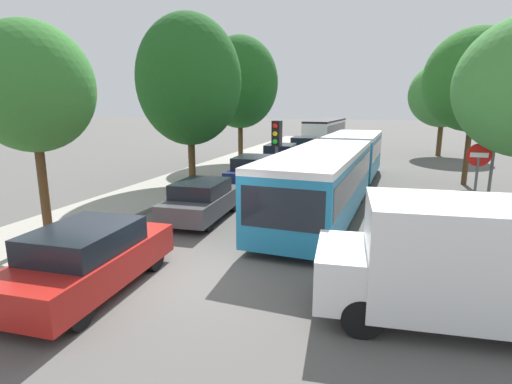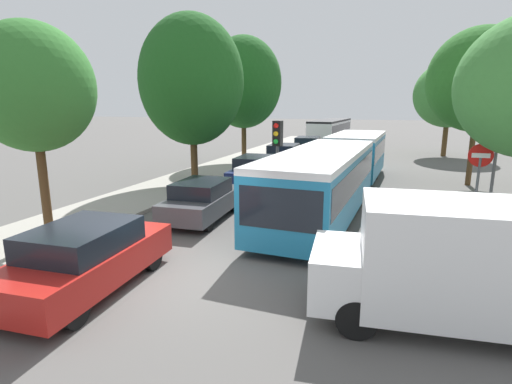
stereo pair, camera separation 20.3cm
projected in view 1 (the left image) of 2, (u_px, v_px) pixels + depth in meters
ground_plane at (191, 281)px, 9.19m from camera, size 200.00×200.00×0.00m
kerb_strip_left at (231, 162)px, 27.32m from camera, size 3.20×45.27×0.14m
articulated_bus at (338, 166)px, 17.08m from camera, size 3.34×16.37×2.42m
city_bus_rear at (326, 129)px, 42.28m from camera, size 3.07×11.06×2.35m
queued_car_red at (88, 259)px, 8.52m from camera, size 2.01×4.34×1.48m
queued_car_graphite at (202, 200)px, 13.95m from camera, size 1.88×4.05×1.38m
queued_car_navy at (254, 171)px, 19.57m from camera, size 2.03×4.39×1.50m
queued_car_blue at (280, 156)px, 25.34m from camera, size 2.03×4.39×1.50m
queued_car_green at (304, 146)px, 30.89m from camera, size 2.04×4.40×1.50m
white_van at (470, 261)px, 7.14m from camera, size 5.16×2.41×2.31m
traffic_light at (277, 146)px, 14.37m from camera, size 0.36×0.38×3.40m
no_entry_sign at (477, 174)px, 12.21m from camera, size 0.70×0.08×2.82m
direction_sign_post at (494, 149)px, 12.88m from camera, size 0.10×1.40×3.60m
tree_left_near at (32, 88)px, 10.48m from camera, size 3.21×3.21×6.12m
tree_left_mid at (189, 80)px, 18.68m from camera, size 4.91×4.91×8.09m
tree_left_far at (240, 83)px, 26.08m from camera, size 4.97×4.97×8.31m
tree_right_mid at (475, 80)px, 19.07m from camera, size 4.81×4.81×7.55m
tree_right_far at (444, 95)px, 30.32m from camera, size 5.19×5.19×7.15m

